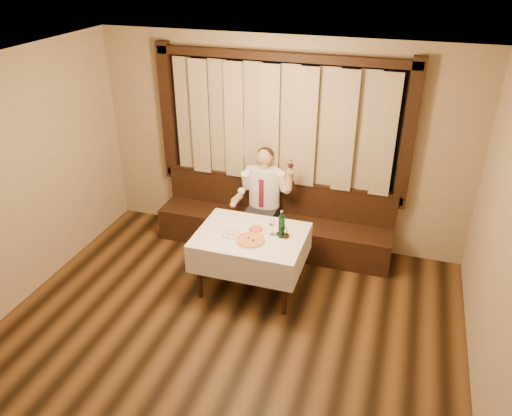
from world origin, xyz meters
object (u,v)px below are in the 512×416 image
(seated_man, at_px, (263,193))
(pasta_red, at_px, (256,228))
(banquette, at_px, (274,225))
(pizza, at_px, (250,240))
(pasta_cream, at_px, (232,231))
(green_bottle, at_px, (282,226))
(dining_table, at_px, (251,242))
(cruet_caddy, at_px, (283,233))

(seated_man, bearing_deg, pasta_red, -78.64)
(banquette, relative_size, pizza, 9.20)
(pasta_red, xyz_separation_m, pasta_cream, (-0.24, -0.14, -0.00))
(banquette, distance_m, green_bottle, 1.20)
(pasta_red, xyz_separation_m, green_bottle, (0.32, -0.04, 0.11))
(banquette, bearing_deg, pasta_cream, -100.92)
(dining_table, xyz_separation_m, cruet_caddy, (0.37, 0.06, 0.16))
(pasta_red, distance_m, seated_man, 0.86)
(banquette, relative_size, pasta_red, 11.62)
(pasta_cream, xyz_separation_m, cruet_caddy, (0.58, 0.12, 0.01))
(pizza, xyz_separation_m, seated_man, (-0.18, 1.09, 0.06))
(banquette, xyz_separation_m, seated_man, (-0.14, -0.09, 0.52))
(pasta_red, bearing_deg, pizza, -87.80)
(pizza, bearing_deg, pasta_red, 92.20)
(green_bottle, height_order, seated_man, seated_man)
(pizza, distance_m, seated_man, 1.10)
(pasta_red, height_order, pasta_cream, pasta_red)
(pasta_red, distance_m, cruet_caddy, 0.34)
(green_bottle, xyz_separation_m, seated_man, (-0.49, 0.89, -0.07))
(pasta_cream, height_order, cruet_caddy, cruet_caddy)
(pizza, xyz_separation_m, green_bottle, (0.31, 0.20, 0.13))
(dining_table, relative_size, cruet_caddy, 8.54)
(dining_table, relative_size, seated_man, 0.89)
(cruet_caddy, xyz_separation_m, seated_man, (-0.51, 0.87, 0.02))
(dining_table, xyz_separation_m, seated_man, (-0.14, 0.93, 0.18))
(pizza, height_order, seated_man, seated_man)
(pizza, bearing_deg, dining_table, 105.94)
(dining_table, distance_m, cruet_caddy, 0.41)
(dining_table, bearing_deg, banquette, 90.00)
(pasta_cream, distance_m, green_bottle, 0.58)
(banquette, relative_size, cruet_caddy, 21.51)
(pasta_red, bearing_deg, green_bottle, -7.63)
(seated_man, bearing_deg, green_bottle, -61.04)
(banquette, distance_m, pasta_cream, 1.20)
(dining_table, relative_size, pasta_cream, 4.74)
(pasta_red, bearing_deg, seated_man, 101.36)
(pasta_cream, xyz_separation_m, green_bottle, (0.56, 0.10, 0.11))
(banquette, bearing_deg, seated_man, -146.40)
(pasta_red, bearing_deg, cruet_caddy, -4.73)
(pizza, height_order, cruet_caddy, cruet_caddy)
(banquette, xyz_separation_m, green_bottle, (0.36, -0.98, 0.59))
(dining_table, height_order, seated_man, seated_man)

